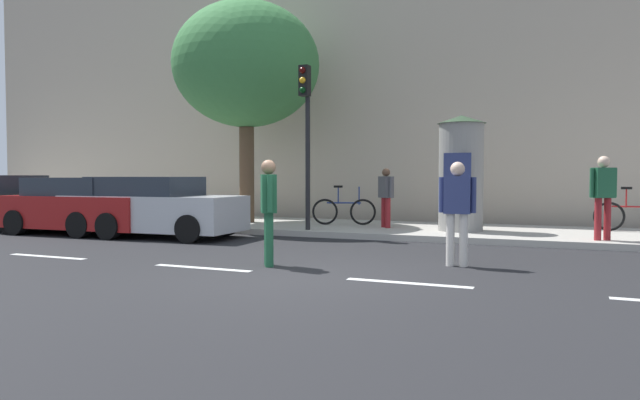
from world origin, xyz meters
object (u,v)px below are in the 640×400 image
(pedestrian_in_light_jacket, at_px, (457,205))
(traffic_light, at_px, (306,120))
(pedestrian_with_bag, at_px, (603,191))
(bicycle_leaning, at_px, (633,216))
(poster_column, at_px, (461,172))
(parked_car_blue, at_px, (85,206))
(parked_car_red, at_px, (152,208))
(pedestrian_near_pole, at_px, (386,193))
(bicycle_upright, at_px, (344,211))
(pedestrian_in_red_top, at_px, (269,204))
(street_tree, at_px, (246,66))

(pedestrian_in_light_jacket, bearing_deg, traffic_light, 141.48)
(pedestrian_with_bag, distance_m, bicycle_leaning, 2.55)
(poster_column, bearing_deg, parked_car_blue, -161.25)
(parked_car_red, bearing_deg, pedestrian_near_pole, 31.58)
(bicycle_upright, height_order, parked_car_red, parked_car_red)
(pedestrian_in_red_top, xyz_separation_m, pedestrian_with_bag, (5.28, 4.97, 0.15))
(street_tree, relative_size, parked_car_blue, 1.49)
(parked_car_blue, xyz_separation_m, parked_car_red, (2.08, 0.07, 0.01))
(traffic_light, bearing_deg, bicycle_leaning, 19.63)
(pedestrian_near_pole, height_order, bicycle_leaning, pedestrian_near_pole)
(pedestrian_near_pole, bearing_deg, pedestrian_in_light_jacket, -61.39)
(pedestrian_in_light_jacket, distance_m, pedestrian_in_red_top, 3.13)
(street_tree, xyz_separation_m, parked_car_blue, (-2.88, -3.34, -3.99))
(street_tree, relative_size, bicycle_upright, 3.73)
(street_tree, xyz_separation_m, pedestrian_with_bag, (9.31, -1.26, -3.51))
(bicycle_upright, distance_m, parked_car_red, 5.12)
(street_tree, distance_m, pedestrian_in_light_jacket, 9.31)
(pedestrian_in_light_jacket, height_order, parked_car_red, pedestrian_in_light_jacket)
(parked_car_blue, bearing_deg, pedestrian_with_bag, 9.67)
(pedestrian_with_bag, bearing_deg, parked_car_red, -168.78)
(pedestrian_in_light_jacket, height_order, pedestrian_near_pole, pedestrian_in_light_jacket)
(pedestrian_in_red_top, xyz_separation_m, bicycle_upright, (-1.08, 6.45, -0.50))
(pedestrian_in_red_top, relative_size, parked_car_blue, 0.41)
(street_tree, distance_m, bicycle_upright, 5.11)
(pedestrian_with_bag, relative_size, parked_car_red, 0.39)
(pedestrian_in_red_top, height_order, bicycle_upright, pedestrian_in_red_top)
(bicycle_upright, xyz_separation_m, parked_car_red, (-3.74, -3.48, 0.19))
(pedestrian_near_pole, bearing_deg, street_tree, 177.86)
(pedestrian_in_red_top, height_order, parked_car_red, pedestrian_in_red_top)
(pedestrian_near_pole, relative_size, parked_car_red, 0.35)
(parked_car_red, bearing_deg, traffic_light, 25.94)
(parked_car_blue, bearing_deg, pedestrian_in_red_top, -22.74)
(traffic_light, height_order, pedestrian_with_bag, traffic_light)
(pedestrian_with_bag, bearing_deg, street_tree, 172.27)
(bicycle_leaning, distance_m, bicycle_upright, 7.21)
(poster_column, xyz_separation_m, pedestrian_in_light_jacket, (0.71, -4.77, -0.56))
(pedestrian_with_bag, relative_size, bicycle_upright, 1.04)
(traffic_light, distance_m, pedestrian_in_red_top, 5.18)
(traffic_light, bearing_deg, bicycle_upright, 79.81)
(traffic_light, height_order, bicycle_leaning, traffic_light)
(pedestrian_near_pole, bearing_deg, pedestrian_with_bag, -12.35)
(traffic_light, bearing_deg, parked_car_red, -154.06)
(poster_column, distance_m, street_tree, 6.95)
(bicycle_leaning, distance_m, parked_car_red, 11.73)
(street_tree, relative_size, pedestrian_in_red_top, 3.60)
(pedestrian_in_light_jacket, bearing_deg, pedestrian_in_red_top, -157.40)
(pedestrian_in_light_jacket, xyz_separation_m, parked_car_blue, (-9.80, 1.69, -0.31))
(poster_column, xyz_separation_m, pedestrian_near_pole, (-1.94, 0.10, -0.54))
(poster_column, height_order, bicycle_upright, poster_column)
(pedestrian_in_light_jacket, xyz_separation_m, bicycle_leaning, (3.19, 6.09, -0.49))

